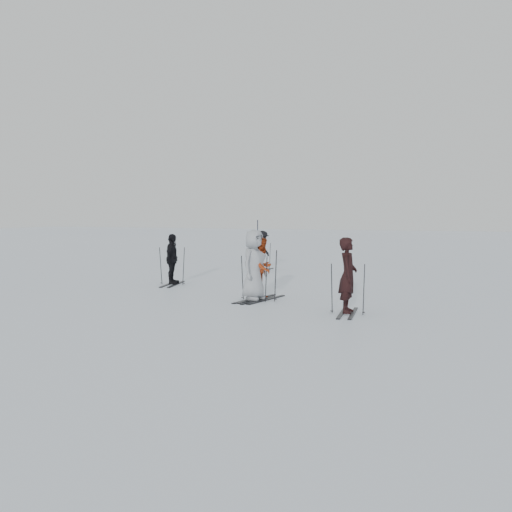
% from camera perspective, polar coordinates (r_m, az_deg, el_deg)
% --- Properties ---
extents(ground, '(120.00, 120.00, 0.00)m').
position_cam_1_polar(ground, '(15.97, -1.36, -3.83)').
color(ground, silver).
rests_on(ground, ground).
extents(skier_near_dark, '(0.48, 0.66, 1.69)m').
position_cam_1_polar(skier_near_dark, '(12.95, 9.17, -2.03)').
color(skier_near_dark, black).
rests_on(skier_near_dark, ground).
extents(skier_red, '(0.73, 0.87, 1.61)m').
position_cam_1_polar(skier_red, '(14.84, 0.58, -1.32)').
color(skier_red, '#943010').
rests_on(skier_red, ground).
extents(skier_grey, '(0.72, 0.97, 1.81)m').
position_cam_1_polar(skier_grey, '(14.73, -0.19, -0.98)').
color(skier_grey, '#9A9EA3').
rests_on(skier_grey, ground).
extents(skier_uphill_left, '(0.59, 0.99, 1.58)m').
position_cam_1_polar(skier_uphill_left, '(18.17, -8.39, -0.38)').
color(skier_uphill_left, black).
rests_on(skier_uphill_left, ground).
extents(skier_uphill_far, '(0.65, 1.03, 1.53)m').
position_cam_1_polar(skier_uphill_far, '(22.63, 0.62, 0.53)').
color(skier_uphill_far, black).
rests_on(skier_uphill_far, ground).
extents(skis_near_dark, '(1.69, 1.04, 1.17)m').
position_cam_1_polar(skis_near_dark, '(12.98, 9.16, -3.18)').
color(skis_near_dark, black).
rests_on(skis_near_dark, ground).
extents(skis_red, '(2.00, 1.28, 1.36)m').
position_cam_1_polar(skis_red, '(14.85, 0.58, -1.81)').
color(skis_red, black).
rests_on(skis_red, ground).
extents(skis_grey, '(1.77, 1.15, 1.20)m').
position_cam_1_polar(skis_grey, '(14.76, -0.19, -2.16)').
color(skis_grey, black).
rests_on(skis_grey, ground).
extents(skis_uphill_left, '(1.84, 1.25, 1.22)m').
position_cam_1_polar(skis_uphill_left, '(18.19, -8.38, -0.93)').
color(skis_uphill_left, black).
rests_on(skis_uphill_left, ground).
extents(skis_uphill_far, '(1.60, 0.94, 1.12)m').
position_cam_1_polar(skis_uphill_far, '(22.64, 0.62, 0.01)').
color(skis_uphill_far, black).
rests_on(skis_uphill_far, ground).
extents(piste_marker, '(0.05, 0.05, 1.92)m').
position_cam_1_polar(piste_marker, '(27.67, 0.16, 1.63)').
color(piste_marker, black).
rests_on(piste_marker, ground).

